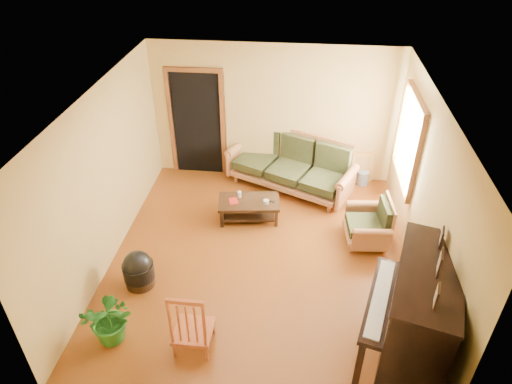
# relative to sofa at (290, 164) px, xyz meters

# --- Properties ---
(floor) EXTENTS (5.00, 5.00, 0.00)m
(floor) POSITION_rel_sofa_xyz_m (-0.36, -2.06, -0.50)
(floor) COLOR #57280B
(floor) RESTS_ON ground
(doorway) EXTENTS (1.08, 0.16, 2.05)m
(doorway) POSITION_rel_sofa_xyz_m (-1.81, 0.42, 0.52)
(doorway) COLOR black
(doorway) RESTS_ON floor
(window) EXTENTS (0.12, 1.36, 1.46)m
(window) POSITION_rel_sofa_xyz_m (1.85, -0.76, 1.00)
(window) COLOR white
(window) RESTS_ON right_wall
(sofa) EXTENTS (2.54, 1.86, 1.00)m
(sofa) POSITION_rel_sofa_xyz_m (0.00, 0.00, 0.00)
(sofa) COLOR #A0623A
(sofa) RESTS_ON floor
(coffee_table) EXTENTS (1.09, 0.68, 0.37)m
(coffee_table) POSITION_rel_sofa_xyz_m (-0.64, -1.06, -0.32)
(coffee_table) COLOR black
(coffee_table) RESTS_ON floor
(armchair) EXTENTS (0.81, 0.84, 0.78)m
(armchair) POSITION_rel_sofa_xyz_m (1.30, -1.45, -0.11)
(armchair) COLOR #A0623A
(armchair) RESTS_ON floor
(piano) EXTENTS (1.32, 1.77, 1.39)m
(piano) POSITION_rel_sofa_xyz_m (1.64, -3.59, 0.20)
(piano) COLOR black
(piano) RESTS_ON floor
(footstool) EXTENTS (0.50, 0.50, 0.42)m
(footstool) POSITION_rel_sofa_xyz_m (-2.01, -2.78, -0.29)
(footstool) COLOR black
(footstool) RESTS_ON floor
(red_chair) EXTENTS (0.47, 0.52, 1.00)m
(red_chair) POSITION_rel_sofa_xyz_m (-1.00, -3.73, -0.00)
(red_chair) COLOR brown
(red_chair) RESTS_ON floor
(leaning_frame) EXTENTS (0.49, 0.20, 0.64)m
(leaning_frame) POSITION_rel_sofa_xyz_m (1.34, 0.33, -0.18)
(leaning_frame) COLOR gold
(leaning_frame) RESTS_ON floor
(ceramic_crock) EXTENTS (0.25, 0.25, 0.28)m
(ceramic_crock) POSITION_rel_sofa_xyz_m (1.40, 0.26, -0.36)
(ceramic_crock) COLOR #365DA4
(ceramic_crock) RESTS_ON floor
(potted_plant) EXTENTS (0.66, 0.58, 0.71)m
(potted_plant) POSITION_rel_sofa_xyz_m (-2.03, -3.75, -0.14)
(potted_plant) COLOR #20611B
(potted_plant) RESTS_ON floor
(book) EXTENTS (0.21, 0.24, 0.02)m
(book) POSITION_rel_sofa_xyz_m (-0.97, -1.14, -0.12)
(book) COLOR maroon
(book) RESTS_ON coffee_table
(candle) EXTENTS (0.07, 0.07, 0.11)m
(candle) POSITION_rel_sofa_xyz_m (-0.81, -0.97, -0.07)
(candle) COLOR white
(candle) RESTS_ON coffee_table
(glass_jar) EXTENTS (0.12, 0.12, 0.07)m
(glass_jar) POSITION_rel_sofa_xyz_m (-0.34, -1.11, -0.10)
(glass_jar) COLOR silver
(glass_jar) RESTS_ON coffee_table
(remote) EXTENTS (0.15, 0.09, 0.01)m
(remote) POSITION_rel_sofa_xyz_m (-0.28, -1.04, -0.12)
(remote) COLOR black
(remote) RESTS_ON coffee_table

